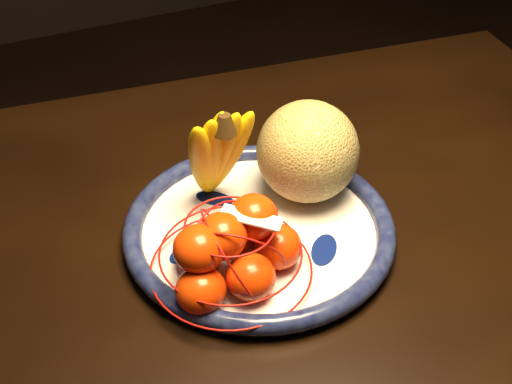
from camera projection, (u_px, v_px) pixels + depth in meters
name	position (u px, v px, depth m)	size (l,w,h in m)	color
dining_table	(200.00, 284.00, 0.97)	(1.48, 0.99, 0.70)	black
fruit_bowl	(259.00, 230.00, 0.93)	(0.35, 0.35, 0.03)	white
cantaloupe	(308.00, 152.00, 0.95)	(0.14, 0.14, 0.14)	olive
banana_bunch	(215.00, 151.00, 0.91)	(0.12, 0.11, 0.18)	yellow
mandarin_bag	(231.00, 250.00, 0.84)	(0.22, 0.22, 0.12)	#EE3C0B
price_tag	(251.00, 218.00, 0.82)	(0.07, 0.03, 0.00)	white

